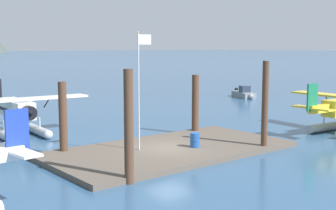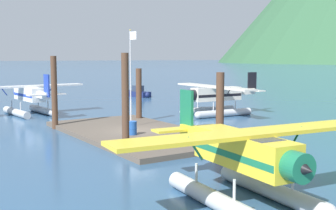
# 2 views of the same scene
# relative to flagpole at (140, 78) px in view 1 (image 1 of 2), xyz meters

# --- Properties ---
(ground_plane) EXTENTS (1200.00, 1200.00, 0.00)m
(ground_plane) POSITION_rel_flagpole_xyz_m (1.71, -0.61, -4.54)
(ground_plane) COLOR #2D5175
(dock_platform) EXTENTS (14.90, 7.62, 0.30)m
(dock_platform) POSITION_rel_flagpole_xyz_m (1.71, -0.61, -4.39)
(dock_platform) COLOR brown
(dock_platform) RESTS_ON ground
(piling_near_left) EXTENTS (0.43, 0.43, 5.36)m
(piling_near_left) POSITION_rel_flagpole_xyz_m (-3.78, -4.37, -1.86)
(piling_near_left) COLOR #4C3323
(piling_near_left) RESTS_ON ground
(piling_near_right) EXTENTS (0.40, 0.40, 5.50)m
(piling_near_right) POSITION_rel_flagpole_xyz_m (6.57, -3.85, -1.79)
(piling_near_right) COLOR #4C3323
(piling_near_right) RESTS_ON ground
(piling_far_left) EXTENTS (0.48, 0.48, 4.36)m
(piling_far_left) POSITION_rel_flagpole_xyz_m (-3.66, 2.62, -2.36)
(piling_far_left) COLOR #4C3323
(piling_far_left) RESTS_ON ground
(piling_far_right) EXTENTS (0.50, 0.50, 4.35)m
(piling_far_right) POSITION_rel_flagpole_xyz_m (6.71, 2.61, -2.36)
(piling_far_right) COLOR #4C3323
(piling_far_right) RESTS_ON ground
(flagpole) EXTENTS (0.95, 0.10, 6.91)m
(flagpole) POSITION_rel_flagpole_xyz_m (0.00, 0.00, 0.00)
(flagpole) COLOR silver
(flagpole) RESTS_ON dock_platform
(fuel_drum) EXTENTS (0.62, 0.62, 0.88)m
(fuel_drum) POSITION_rel_flagpole_xyz_m (2.94, -1.52, -3.80)
(fuel_drum) COLOR #1E4C99
(fuel_drum) RESTS_ON dock_platform
(seaplane_cream_bow_left) EXTENTS (10.46, 7.98, 3.84)m
(seaplane_cream_bow_left) POSITION_rel_flagpole_xyz_m (-3.44, 10.51, -2.96)
(seaplane_cream_bow_left) COLOR #B7BABF
(seaplane_cream_bow_left) RESTS_ON ground
(boat_grey_open_east) EXTENTS (3.08, 4.57, 1.50)m
(boat_grey_open_east) POSITION_rel_flagpole_xyz_m (27.76, 16.68, -4.05)
(boat_grey_open_east) COLOR gray
(boat_grey_open_east) RESTS_ON ground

